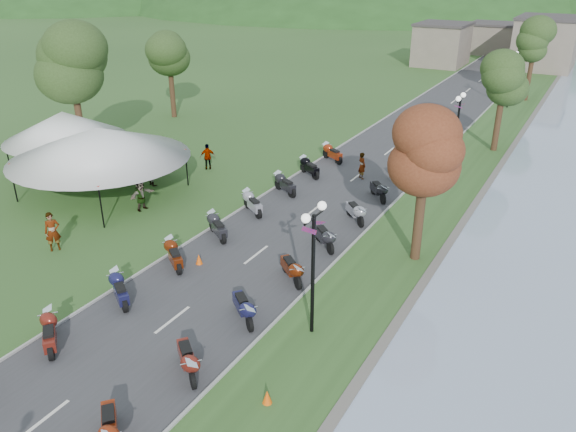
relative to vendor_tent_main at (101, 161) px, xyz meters
The scene contains 12 objects.
road 19.97m from the vendor_tent_main, 53.22° to the left, with size 7.00×120.00×0.02m, color #3D3D40.
hills_backdrop 176.33m from the vendor_tent_main, 86.13° to the left, with size 360.00×120.00×76.00m, color #285621, non-canonical shape.
far_building 61.72m from the vendor_tent_main, 80.77° to the left, with size 18.00×16.00×5.00m, color gray.
moto_row_left 11.36m from the vendor_tent_main, 35.06° to the right, with size 2.60×39.10×1.10m, color #331411, non-canonical shape.
moto_row_right 15.92m from the vendor_tent_main, 24.97° to the right, with size 2.60×37.02×1.10m, color #331411, non-canonical shape.
vendor_tent_main is the anchor object (origin of this frame).
vendor_tent_side 4.95m from the vendor_tent_main, 161.50° to the left, with size 5.09×5.09×4.00m, color white, non-canonical shape.
tree_park_left 6.55m from the vendor_tent_main, 148.93° to the left, with size 4.04×4.04×11.21m, color #375423, non-canonical shape.
tree_lakeside 18.64m from the vendor_tent_main, ahead, with size 2.90×2.90×8.05m, color #375423, non-canonical shape.
pedestrian_a 7.42m from the vendor_tent_main, 62.78° to the right, with size 0.70×0.52×1.93m, color slate.
pedestrian_b 3.50m from the vendor_tent_main, 58.64° to the left, with size 0.81×0.44×1.66m, color slate.
pedestrian_c 4.77m from the vendor_tent_main, 78.91° to the left, with size 1.19×0.49×1.83m, color slate.
Camera 1 is at (12.72, 2.55, 12.65)m, focal length 35.00 mm.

